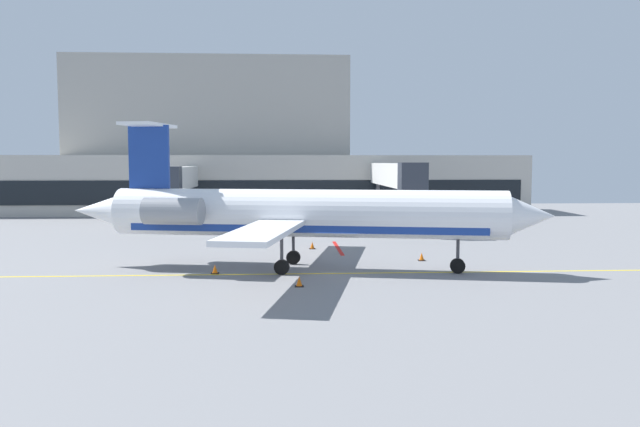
% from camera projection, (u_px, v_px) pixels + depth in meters
% --- Properties ---
extents(ground, '(120.00, 120.00, 0.11)m').
position_uv_depth(ground, '(335.00, 273.00, 38.27)').
color(ground, slate).
extents(terminal_building, '(70.85, 11.94, 20.29)m').
position_uv_depth(terminal_building, '(235.00, 154.00, 83.22)').
color(terminal_building, '#B7B2A8').
rests_on(terminal_building, ground).
extents(jet_bridge_west, '(2.40, 17.43, 6.20)m').
position_uv_depth(jet_bridge_west, '(180.00, 179.00, 67.43)').
color(jet_bridge_west, silver).
rests_on(jet_bridge_west, ground).
extents(jet_bridge_east, '(2.40, 23.05, 6.60)m').
position_uv_depth(jet_bridge_east, '(394.00, 175.00, 65.90)').
color(jet_bridge_east, silver).
rests_on(jet_bridge_east, ground).
extents(regional_jet, '(29.97, 23.43, 9.10)m').
position_uv_depth(regional_jet, '(298.00, 214.00, 39.08)').
color(regional_jet, white).
rests_on(regional_jet, ground).
extents(baggage_tug, '(3.50, 3.28, 1.99)m').
position_uv_depth(baggage_tug, '(482.00, 223.00, 59.67)').
color(baggage_tug, '#19389E').
rests_on(baggage_tug, ground).
extents(pushback_tractor, '(3.66, 2.41, 1.93)m').
position_uv_depth(pushback_tractor, '(323.00, 222.00, 60.82)').
color(pushback_tractor, silver).
rests_on(pushback_tractor, ground).
extents(fuel_tank, '(8.18, 2.79, 2.18)m').
position_uv_depth(fuel_tank, '(424.00, 210.00, 70.68)').
color(fuel_tank, white).
rests_on(fuel_tank, ground).
extents(safety_cone_alpha, '(0.47, 0.47, 0.55)m').
position_uv_depth(safety_cone_alpha, '(312.00, 246.00, 48.55)').
color(safety_cone_alpha, orange).
rests_on(safety_cone_alpha, ground).
extents(safety_cone_bravo, '(0.47, 0.47, 0.55)m').
position_uv_depth(safety_cone_bravo, '(215.00, 270.00, 37.91)').
color(safety_cone_bravo, orange).
rests_on(safety_cone_bravo, ground).
extents(safety_cone_charlie, '(0.47, 0.47, 0.55)m').
position_uv_depth(safety_cone_charlie, '(422.00, 257.00, 42.84)').
color(safety_cone_charlie, orange).
rests_on(safety_cone_charlie, ground).
extents(safety_cone_delta, '(0.47, 0.47, 0.55)m').
position_uv_depth(safety_cone_delta, '(299.00, 282.00, 34.01)').
color(safety_cone_delta, orange).
rests_on(safety_cone_delta, ground).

